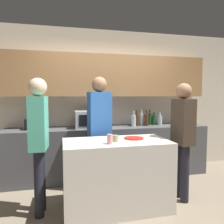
{
  "coord_description": "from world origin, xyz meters",
  "views": [
    {
      "loc": [
        -0.84,
        -2.42,
        1.47
      ],
      "look_at": [
        -0.15,
        0.51,
        1.24
      ],
      "focal_mm": 35.0,
      "sensor_mm": 36.0,
      "label": 1
    }
  ],
  "objects_px": {
    "potted_plant": "(185,114)",
    "bottle_2": "(141,119)",
    "microwave": "(90,119)",
    "person_right": "(183,131)",
    "bottle_1": "(137,120)",
    "bottle_5": "(154,120)",
    "bottle_4": "(150,119)",
    "bottle_3": "(146,120)",
    "toaster": "(33,124)",
    "cup_0": "(115,138)",
    "person_center": "(99,123)",
    "plate_on_island": "(134,138)",
    "bottle_0": "(134,120)",
    "bottle_6": "(160,120)",
    "cup_1": "(110,139)",
    "person_left": "(39,134)"
  },
  "relations": [
    {
      "from": "toaster",
      "to": "bottle_4",
      "type": "xyz_separation_m",
      "value": [
        2.12,
        0.11,
        0.02
      ]
    },
    {
      "from": "bottle_1",
      "to": "plate_on_island",
      "type": "bearing_deg",
      "value": -111.38
    },
    {
      "from": "potted_plant",
      "to": "bottle_4",
      "type": "distance_m",
      "value": 0.69
    },
    {
      "from": "toaster",
      "to": "microwave",
      "type": "bearing_deg",
      "value": -0.09
    },
    {
      "from": "microwave",
      "to": "bottle_0",
      "type": "xyz_separation_m",
      "value": [
        0.8,
        -0.01,
        -0.04
      ]
    },
    {
      "from": "plate_on_island",
      "to": "person_center",
      "type": "bearing_deg",
      "value": 124.82
    },
    {
      "from": "bottle_2",
      "to": "person_center",
      "type": "relative_size",
      "value": 0.19
    },
    {
      "from": "bottle_1",
      "to": "cup_0",
      "type": "relative_size",
      "value": 3.27
    },
    {
      "from": "microwave",
      "to": "person_right",
      "type": "xyz_separation_m",
      "value": [
        1.15,
        -1.1,
        -0.08
      ]
    },
    {
      "from": "bottle_2",
      "to": "person_left",
      "type": "xyz_separation_m",
      "value": [
        -1.74,
        -1.11,
        -0.03
      ]
    },
    {
      "from": "plate_on_island",
      "to": "person_center",
      "type": "xyz_separation_m",
      "value": [
        -0.37,
        0.54,
        0.15
      ]
    },
    {
      "from": "bottle_4",
      "to": "plate_on_island",
      "type": "bearing_deg",
      "value": -121.62
    },
    {
      "from": "bottle_6",
      "to": "cup_0",
      "type": "relative_size",
      "value": 2.66
    },
    {
      "from": "bottle_3",
      "to": "bottle_6",
      "type": "distance_m",
      "value": 0.3
    },
    {
      "from": "person_center",
      "to": "person_right",
      "type": "xyz_separation_m",
      "value": [
        1.07,
        -0.59,
        -0.08
      ]
    },
    {
      "from": "bottle_0",
      "to": "plate_on_island",
      "type": "relative_size",
      "value": 1.09
    },
    {
      "from": "cup_1",
      "to": "person_right",
      "type": "height_order",
      "value": "person_right"
    },
    {
      "from": "person_center",
      "to": "bottle_1",
      "type": "bearing_deg",
      "value": -156.06
    },
    {
      "from": "bottle_3",
      "to": "bottle_4",
      "type": "height_order",
      "value": "bottle_4"
    },
    {
      "from": "bottle_0",
      "to": "person_left",
      "type": "bearing_deg",
      "value": -146.58
    },
    {
      "from": "potted_plant",
      "to": "bottle_2",
      "type": "height_order",
      "value": "potted_plant"
    },
    {
      "from": "potted_plant",
      "to": "bottle_2",
      "type": "xyz_separation_m",
      "value": [
        -0.86,
        0.07,
        -0.07
      ]
    },
    {
      "from": "bottle_1",
      "to": "person_center",
      "type": "xyz_separation_m",
      "value": [
        -0.8,
        -0.55,
        0.04
      ]
    },
    {
      "from": "microwave",
      "to": "bottle_3",
      "type": "distance_m",
      "value": 1.06
    },
    {
      "from": "bottle_1",
      "to": "bottle_3",
      "type": "distance_m",
      "value": 0.18
    },
    {
      "from": "bottle_4",
      "to": "bottle_5",
      "type": "distance_m",
      "value": 0.08
    },
    {
      "from": "bottle_3",
      "to": "cup_0",
      "type": "relative_size",
      "value": 3.3
    },
    {
      "from": "person_right",
      "to": "bottle_2",
      "type": "bearing_deg",
      "value": 6.98
    },
    {
      "from": "plate_on_island",
      "to": "person_left",
      "type": "xyz_separation_m",
      "value": [
        -1.21,
        0.01,
        0.1
      ]
    },
    {
      "from": "toaster",
      "to": "potted_plant",
      "type": "xyz_separation_m",
      "value": [
        2.79,
        0.0,
        0.11
      ]
    },
    {
      "from": "bottle_5",
      "to": "cup_0",
      "type": "height_order",
      "value": "bottle_5"
    },
    {
      "from": "bottle_1",
      "to": "bottle_3",
      "type": "height_order",
      "value": "bottle_3"
    },
    {
      "from": "toaster",
      "to": "bottle_4",
      "type": "bearing_deg",
      "value": 3.08
    },
    {
      "from": "microwave",
      "to": "bottle_1",
      "type": "relative_size",
      "value": 1.78
    },
    {
      "from": "bottle_1",
      "to": "person_left",
      "type": "xyz_separation_m",
      "value": [
        -1.64,
        -1.08,
        -0.01
      ]
    },
    {
      "from": "bottle_1",
      "to": "bottle_4",
      "type": "xyz_separation_m",
      "value": [
        0.29,
        0.07,
        0.0
      ]
    },
    {
      "from": "potted_plant",
      "to": "person_center",
      "type": "bearing_deg",
      "value": -163.84
    },
    {
      "from": "bottle_2",
      "to": "bottle_6",
      "type": "distance_m",
      "value": 0.38
    },
    {
      "from": "bottle_0",
      "to": "toaster",
      "type": "bearing_deg",
      "value": 179.56
    },
    {
      "from": "bottle_4",
      "to": "microwave",
      "type": "bearing_deg",
      "value": -174.36
    },
    {
      "from": "bottle_0",
      "to": "bottle_4",
      "type": "relative_size",
      "value": 0.96
    },
    {
      "from": "cup_1",
      "to": "person_left",
      "type": "xyz_separation_m",
      "value": [
        -0.83,
        0.25,
        0.05
      ]
    },
    {
      "from": "potted_plant",
      "to": "bottle_6",
      "type": "distance_m",
      "value": 0.51
    },
    {
      "from": "microwave",
      "to": "bottle_4",
      "type": "bearing_deg",
      "value": 5.64
    },
    {
      "from": "bottle_0",
      "to": "bottle_1",
      "type": "relative_size",
      "value": 0.97
    },
    {
      "from": "person_left",
      "to": "person_right",
      "type": "distance_m",
      "value": 1.91
    },
    {
      "from": "bottle_4",
      "to": "bottle_2",
      "type": "bearing_deg",
      "value": -166.92
    },
    {
      "from": "bottle_5",
      "to": "bottle_4",
      "type": "bearing_deg",
      "value": 170.74
    },
    {
      "from": "toaster",
      "to": "person_center",
      "type": "height_order",
      "value": "person_center"
    },
    {
      "from": "plate_on_island",
      "to": "bottle_3",
      "type": "bearing_deg",
      "value": 60.13
    }
  ]
}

